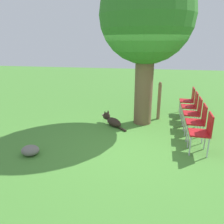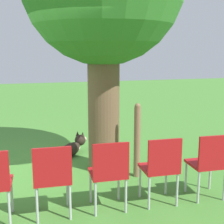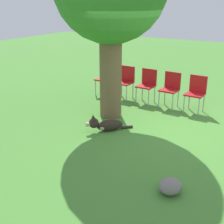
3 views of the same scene
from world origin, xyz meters
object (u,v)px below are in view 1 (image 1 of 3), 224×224
object	(u,v)px
red_chair_3	(192,104)
dog	(112,121)
red_chair_1	(199,120)
red_chair_0	(204,130)
fence_post	(159,101)
red_chair_4	(189,99)
red_chair_2	(195,111)
oak_tree	(147,18)

from	to	relation	value
red_chair_3	dog	bearing A→B (deg)	21.16
red_chair_3	red_chair_1	bearing A→B (deg)	90.49
red_chair_0	red_chair_3	world-z (taller)	same
fence_post	red_chair_4	distance (m)	1.19
red_chair_2	oak_tree	bearing A→B (deg)	-9.37
red_chair_3	oak_tree	bearing A→B (deg)	17.44
fence_post	red_chair_2	size ratio (longest dim) A/B	1.30
fence_post	red_chair_0	world-z (taller)	fence_post
red_chair_3	red_chair_4	world-z (taller)	same
oak_tree	fence_post	xyz separation A→B (m)	(0.48, 0.42, -2.33)
oak_tree	red_chair_4	world-z (taller)	oak_tree
red_chair_0	red_chair_2	world-z (taller)	same
fence_post	red_chair_4	size ratio (longest dim) A/B	1.30
red_chair_2	red_chair_4	world-z (taller)	same
dog	fence_post	world-z (taller)	fence_post
oak_tree	red_chair_4	bearing A→B (deg)	36.12
red_chair_0	fence_post	bearing A→B (deg)	-64.27
fence_post	red_chair_2	distance (m)	1.19
red_chair_0	red_chair_2	bearing A→B (deg)	-89.51
dog	red_chair_3	bearing A→B (deg)	-119.59
red_chair_1	red_chair_3	size ratio (longest dim) A/B	1.00
dog	red_chair_2	bearing A→B (deg)	-135.85
red_chair_2	dog	bearing A→B (deg)	4.90
red_chair_1	red_chair_0	bearing A→B (deg)	90.49
dog	red_chair_4	distance (m)	2.78
fence_post	red_chair_4	xyz separation A→B (m)	(0.99, 0.65, -0.06)
oak_tree	red_chair_0	xyz separation A→B (m)	(1.37, -1.67, -2.39)
oak_tree	red_chair_1	world-z (taller)	oak_tree
red_chair_3	red_chair_4	size ratio (longest dim) A/B	1.00
fence_post	red_chair_0	bearing A→B (deg)	-66.72
red_chair_2	red_chair_4	xyz separation A→B (m)	(0.05, 1.37, 0.00)
oak_tree	red_chair_3	xyz separation A→B (m)	(1.44, 0.39, -2.39)
oak_tree	dog	distance (m)	2.94
fence_post	red_chair_1	distance (m)	1.68
red_chair_1	red_chair_2	xyz separation A→B (m)	(0.02, 0.68, 0.00)
oak_tree	red_chair_3	distance (m)	2.82
fence_post	red_chair_3	size ratio (longest dim) A/B	1.30
oak_tree	red_chair_0	world-z (taller)	oak_tree
red_chair_0	red_chair_3	size ratio (longest dim) A/B	1.00
oak_tree	fence_post	distance (m)	2.42
red_chair_4	red_chair_3	bearing A→B (deg)	90.49
dog	red_chair_1	distance (m)	2.37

